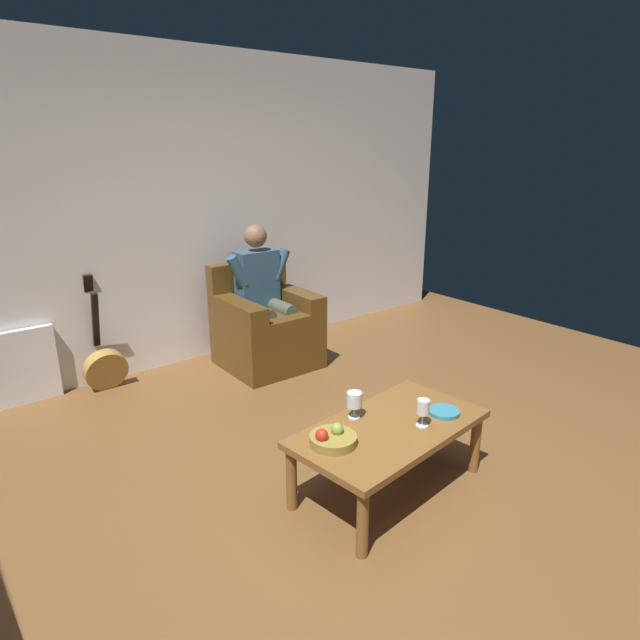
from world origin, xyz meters
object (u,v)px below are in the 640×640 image
armchair (265,329)px  wine_glass_near (354,401)px  wine_glass_far (423,409)px  decorative_dish (444,412)px  guitar (105,365)px  coffee_table (390,434)px  person_seated (264,292)px  fruit_bowl (333,438)px

armchair → wine_glass_near: size_ratio=5.70×
wine_glass_far → armchair: bearing=-99.0°
armchair → wine_glass_far: size_ratio=5.68×
armchair → decorative_dish: armchair is taller
wine_glass_near → wine_glass_far: 0.39m
wine_glass_far → decorative_dish: size_ratio=0.88×
guitar → wine_glass_far: (-0.98, 2.51, 0.31)m
coffee_table → decorative_dish: (-0.35, 0.10, 0.07)m
armchair → person_seated: size_ratio=0.72×
guitar → wine_glass_near: guitar is taller
armchair → wine_glass_near: armchair is taller
coffee_table → wine_glass_far: wine_glass_far is taller
wine_glass_near → wine_glass_far: size_ratio=1.00×
coffee_table → armchair: bearing=-103.3°
person_seated → coffee_table: size_ratio=1.05×
guitar → decorative_dish: (-1.19, 2.49, 0.22)m
guitar → decorative_dish: guitar is taller
coffee_table → fruit_bowl: fruit_bowl is taller
armchair → decorative_dish: bearing=87.3°
wine_glass_far → fruit_bowl: (0.52, -0.16, -0.07)m
coffee_table → guitar: bearing=-70.7°
armchair → guitar: guitar is taller
armchair → wine_glass_far: bearing=81.8°
armchair → coffee_table: 2.09m
wine_glass_near → wine_glass_far: same height
armchair → coffee_table: armchair is taller
coffee_table → person_seated: bearing=-103.3°
guitar → decorative_dish: bearing=115.5°
wine_glass_near → armchair: bearing=-107.4°
armchair → coffee_table: (0.48, 2.04, 0.02)m
guitar → fruit_bowl: bearing=101.1°
decorative_dish → wine_glass_near: bearing=-33.1°
person_seated → decorative_dish: person_seated is taller
fruit_bowl → wine_glass_far: bearing=162.6°
wine_glass_near → person_seated: bearing=-107.4°
wine_glass_far → decorative_dish: wine_glass_far is taller
fruit_bowl → wine_glass_near: bearing=-152.6°
wine_glass_near → decorative_dish: wine_glass_near is taller
armchair → guitar: 1.37m
coffee_table → guitar: 2.54m
person_seated → guitar: person_seated is taller
armchair → fruit_bowl: bearing=67.4°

